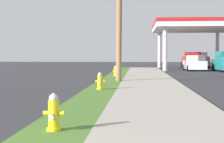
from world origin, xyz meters
TOP-DOWN VIEW (x-y plane):
  - fire_hydrant_nearest at (0.66, 3.74)m, footprint 0.42×0.38m
  - fire_hydrant_second at (0.67, 12.30)m, footprint 0.42×0.38m
  - fire_hydrant_third at (0.72, 22.18)m, footprint 0.42×0.37m
  - utility_pole_midground at (1.23, 17.58)m, footprint 1.40×0.34m
  - car_white_by_near_pump at (8.16, 34.44)m, footprint 1.96×4.51m
  - truck_silver_on_apron at (10.55, 45.05)m, footprint 2.54×5.55m
  - truck_red_at_far_bay at (8.87, 41.54)m, footprint 2.34×5.48m

SIDE VIEW (x-z plane):
  - fire_hydrant_nearest at x=0.66m, z-range 0.07..0.82m
  - fire_hydrant_second at x=0.67m, z-range 0.07..0.82m
  - fire_hydrant_third at x=0.72m, z-range 0.07..0.82m
  - car_white_by_near_pump at x=8.16m, z-range -0.07..1.51m
  - truck_silver_on_apron at x=10.55m, z-range -0.07..1.90m
  - truck_red_at_far_bay at x=8.87m, z-range -0.07..1.90m
  - utility_pole_midground at x=1.23m, z-range 0.20..8.50m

